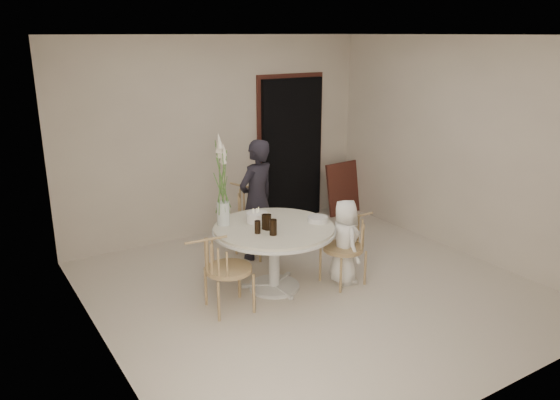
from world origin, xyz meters
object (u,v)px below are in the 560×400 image
table (274,236)px  girl (257,200)px  chair_right (351,239)px  boy (345,242)px  chair_far (251,210)px  birthday_cake (257,217)px  chair_left (218,263)px  flower_vase (222,185)px

table → girl: bearing=71.7°
chair_right → girl: size_ratio=0.52×
chair_right → boy: size_ratio=0.80×
chair_far → birthday_cake: birthday_cake is taller
chair_right → birthday_cake: (-0.92, 0.50, 0.28)m
chair_left → flower_vase: size_ratio=0.81×
chair_right → girl: (-0.54, 1.17, 0.25)m
chair_far → chair_right: 1.47m
chair_left → boy: 1.51m
flower_vase → boy: bearing=-27.6°
table → boy: (0.75, -0.29, -0.13)m
chair_far → chair_left: chair_far is taller
flower_vase → chair_left: bearing=-122.8°
boy → birthday_cake: size_ratio=4.20×
girl → chair_far: bearing=-114.5°
chair_far → chair_right: size_ratio=1.12×
girl → flower_vase: bearing=19.8°
chair_far → girl: (-0.03, -0.20, 0.19)m
girl → table: bearing=54.5°
birthday_cake → table: bearing=-67.1°
chair_left → boy: boy is taller
chair_left → birthday_cake: (0.66, 0.36, 0.26)m
birthday_cake → chair_left: bearing=-151.4°
chair_left → boy: size_ratio=0.84×
chair_right → chair_left: bearing=-97.1°
table → birthday_cake: bearing=112.9°
chair_left → girl: (1.04, 1.03, 0.22)m
table → flower_vase: (-0.44, 0.34, 0.56)m
table → chair_far: 1.13m
girl → boy: 1.28m
chair_far → chair_right: (0.52, -1.37, -0.06)m
chair_left → boy: bearing=-89.9°
chair_far → flower_vase: size_ratio=0.87×
chair_left → chair_far: bearing=-35.7°
chair_left → flower_vase: 0.87m
chair_left → flower_vase: flower_vase is taller
chair_far → girl: bearing=-116.3°
birthday_cake → flower_vase: (-0.35, 0.13, 0.39)m
table → chair_far: chair_far is taller
boy → flower_vase: size_ratio=0.97×
table → chair_right: bearing=-19.2°
chair_left → girl: size_ratio=0.54×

